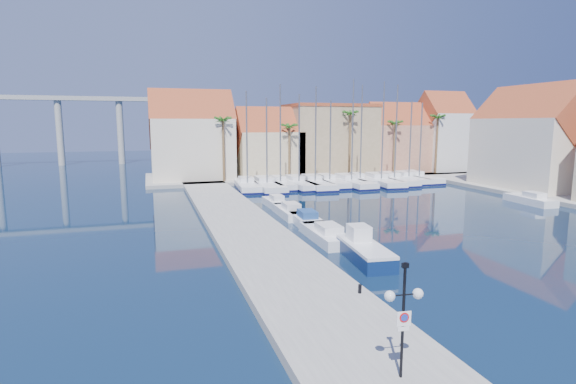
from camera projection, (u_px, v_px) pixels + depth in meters
name	position (u px, v px, depth m)	size (l,w,h in m)	color
ground	(431.00, 269.00, 27.83)	(260.00, 260.00, 0.00)	black
quay_west	(244.00, 227.00, 37.89)	(6.00, 77.00, 0.50)	gray
shore_north	(312.00, 175.00, 76.02)	(54.00, 16.00, 0.50)	gray
lamp_post	(404.00, 303.00, 14.68)	(1.36, 0.45, 4.00)	black
bollard	(360.00, 289.00, 22.48)	(0.18, 0.18, 0.45)	black
fishing_boat	(364.00, 250.00, 29.47)	(2.63, 6.22, 2.12)	#0D224F
motorboat_west_0	(326.00, 234.00, 34.41)	(2.29, 6.78, 1.40)	white
motorboat_west_1	(306.00, 219.00, 39.68)	(2.28, 6.19, 1.40)	white
motorboat_west_2	(290.00, 211.00, 43.36)	(2.12, 6.24, 1.40)	white
motorboat_west_3	(276.00, 203.00, 47.98)	(1.73, 5.22, 1.40)	white
motorboat_east_1	(530.00, 199.00, 49.94)	(2.27, 6.23, 1.40)	white
sailboat_0	(247.00, 185.00, 60.64)	(3.52, 10.31, 13.03)	white
sailboat_1	(266.00, 185.00, 61.09)	(3.33, 11.89, 12.16)	white
sailboat_2	(279.00, 183.00, 62.10)	(2.46, 9.05, 14.01)	white
sailboat_3	(297.00, 183.00, 62.47)	(3.30, 10.64, 12.73)	white
sailboat_4	(314.00, 183.00, 62.97)	(3.56, 11.81, 13.80)	white
sailboat_5	(328.00, 182.00, 64.19)	(2.78, 10.21, 12.05)	white
sailboat_6	(349.00, 182.00, 64.16)	(3.56, 11.59, 14.89)	white
sailboat_7	(359.00, 180.00, 65.92)	(2.48, 8.16, 14.26)	white
sailboat_8	(379.00, 181.00, 65.46)	(4.03, 12.03, 14.64)	white
sailboat_9	(392.00, 180.00, 66.66)	(2.92, 10.97, 14.33)	white
sailboat_10	(407.00, 179.00, 67.90)	(2.67, 9.57, 12.11)	white
sailboat_11	(417.00, 178.00, 68.83)	(3.03, 10.36, 11.89)	white
building_0	(192.00, 139.00, 68.25)	(12.30, 9.00, 13.50)	beige
building_1	(268.00, 146.00, 71.96)	(10.30, 8.00, 11.00)	#C8B28D
building_2	(329.00, 139.00, 75.99)	(14.20, 10.20, 11.50)	#99845E
building_3	(395.00, 141.00, 78.63)	(10.30, 8.00, 12.00)	#B8735D
building_4	(443.00, 134.00, 80.16)	(8.30, 8.00, 14.00)	silver
building_6	(534.00, 141.00, 58.88)	(9.00, 14.30, 13.50)	beige
palm_0	(223.00, 122.00, 64.31)	(2.60, 2.60, 10.15)	brown
palm_1	(289.00, 128.00, 67.39)	(2.60, 2.60, 9.15)	brown
palm_2	(350.00, 116.00, 70.04)	(2.60, 2.60, 11.15)	brown
palm_3	(395.00, 125.00, 72.61)	(2.60, 2.60, 9.65)	brown
palm_4	(438.00, 119.00, 74.81)	(2.60, 2.60, 10.65)	brown
viaduct	(31.00, 116.00, 92.16)	(48.00, 2.20, 14.45)	#9E9E99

